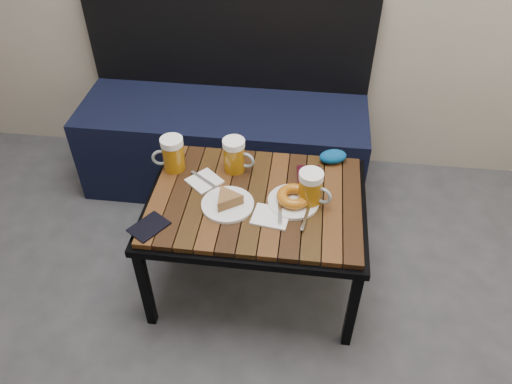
# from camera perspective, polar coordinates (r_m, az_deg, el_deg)

# --- Properties ---
(bench) EXTENTS (1.40, 0.50, 0.95)m
(bench) POSITION_cam_1_polar(r_m,az_deg,el_deg) (2.57, -3.56, 6.50)
(bench) COLOR black
(bench) RESTS_ON ground
(cafe_table) EXTENTS (0.84, 0.62, 0.47)m
(cafe_table) POSITION_cam_1_polar(r_m,az_deg,el_deg) (1.93, 0.00, -1.60)
(cafe_table) COLOR black
(cafe_table) RESTS_ON ground
(beer_mug_left) EXTENTS (0.14, 0.11, 0.15)m
(beer_mug_left) POSITION_cam_1_polar(r_m,az_deg,el_deg) (2.01, -9.53, 4.32)
(beer_mug_left) COLOR #A0640C
(beer_mug_left) RESTS_ON cafe_table
(beer_mug_centre) EXTENTS (0.14, 0.10, 0.14)m
(beer_mug_centre) POSITION_cam_1_polar(r_m,az_deg,el_deg) (1.98, -2.44, 4.22)
(beer_mug_centre) COLOR #A0640C
(beer_mug_centre) RESTS_ON cafe_table
(beer_mug_right) EXTENTS (0.14, 0.11, 0.14)m
(beer_mug_right) POSITION_cam_1_polar(r_m,az_deg,el_deg) (1.84, 6.29, 0.40)
(beer_mug_right) COLOR #A0640C
(beer_mug_right) RESTS_ON cafe_table
(plate_pie) EXTENTS (0.20, 0.20, 0.06)m
(plate_pie) POSITION_cam_1_polar(r_m,az_deg,el_deg) (1.85, -3.27, -1.09)
(plate_pie) COLOR white
(plate_pie) RESTS_ON cafe_table
(plate_bagel) EXTENTS (0.19, 0.25, 0.05)m
(plate_bagel) POSITION_cam_1_polar(r_m,az_deg,el_deg) (1.87, 4.32, -0.77)
(plate_bagel) COLOR white
(plate_bagel) RESTS_ON cafe_table
(napkin_left) EXTENTS (0.16, 0.16, 0.01)m
(napkin_left) POSITION_cam_1_polar(r_m,az_deg,el_deg) (1.97, -5.91, 1.27)
(napkin_left) COLOR white
(napkin_left) RESTS_ON cafe_table
(napkin_right) EXTENTS (0.15, 0.13, 0.01)m
(napkin_right) POSITION_cam_1_polar(r_m,az_deg,el_deg) (1.82, 1.71, -2.83)
(napkin_right) COLOR white
(napkin_right) RESTS_ON cafe_table
(passport_navy) EXTENTS (0.15, 0.16, 0.01)m
(passport_navy) POSITION_cam_1_polar(r_m,az_deg,el_deg) (1.82, -12.15, -3.90)
(passport_navy) COLOR black
(passport_navy) RESTS_ON cafe_table
(passport_burgundy) EXTENTS (0.11, 0.14, 0.01)m
(passport_burgundy) POSITION_cam_1_polar(r_m,az_deg,el_deg) (2.00, 6.10, 1.83)
(passport_burgundy) COLOR black
(passport_burgundy) RESTS_ON cafe_table
(knit_pouch) EXTENTS (0.13, 0.11, 0.05)m
(knit_pouch) POSITION_cam_1_polar(r_m,az_deg,el_deg) (2.08, 8.78, 4.03)
(knit_pouch) COLOR navy
(knit_pouch) RESTS_ON cafe_table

